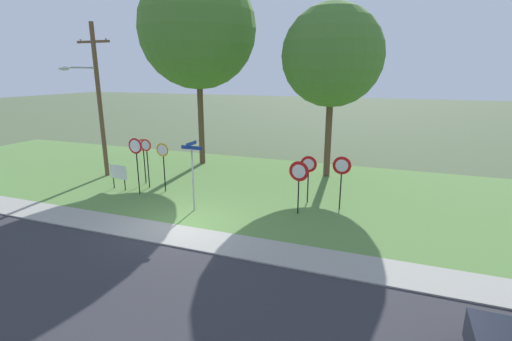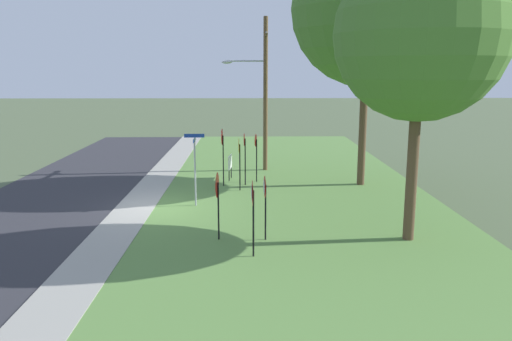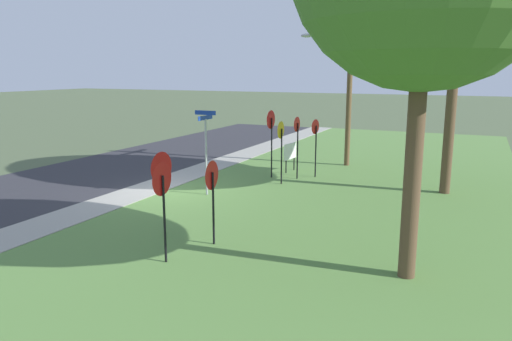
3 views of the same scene
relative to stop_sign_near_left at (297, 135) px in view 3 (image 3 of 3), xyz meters
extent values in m
plane|color=#4C5B3D|center=(3.98, -3.66, -1.83)|extent=(160.00, 160.00, 0.00)
cube|color=#2D2D33|center=(3.98, -8.46, -1.82)|extent=(44.00, 6.40, 0.01)
cube|color=#99968C|center=(3.98, -4.46, -1.80)|extent=(44.00, 1.60, 0.06)
cube|color=#567F3D|center=(3.98, 2.34, -1.81)|extent=(44.00, 12.00, 0.04)
cylinder|color=black|center=(0.00, 0.03, -0.65)|extent=(0.06, 0.06, 2.27)
cylinder|color=red|center=(0.00, -0.01, 0.43)|extent=(0.60, 0.04, 0.60)
cylinder|color=white|center=(0.00, -0.03, 0.43)|extent=(0.47, 0.02, 0.47)
cylinder|color=black|center=(-0.64, 0.59, -0.72)|extent=(0.06, 0.06, 2.13)
cylinder|color=red|center=(-0.64, 0.55, 0.30)|extent=(0.60, 0.13, 0.60)
cylinder|color=white|center=(-0.64, 0.53, 0.30)|extent=(0.46, 0.09, 0.47)
cylinder|color=black|center=(1.13, -0.22, -0.71)|extent=(0.06, 0.06, 2.16)
cylinder|color=gold|center=(1.13, -0.26, 0.32)|extent=(0.66, 0.04, 0.66)
cylinder|color=white|center=(1.13, -0.28, 0.32)|extent=(0.51, 0.02, 0.51)
cylinder|color=black|center=(0.20, -1.02, -0.57)|extent=(0.06, 0.06, 2.44)
cylinder|color=red|center=(0.20, -1.06, 0.60)|extent=(0.75, 0.05, 0.75)
cylinder|color=white|center=(0.20, -1.08, 0.60)|extent=(0.58, 0.02, 0.58)
cylinder|color=black|center=(8.06, -0.83, -0.82)|extent=(0.06, 0.06, 1.93)
cone|color=red|center=(8.06, -0.87, 0.06)|extent=(0.84, 0.10, 0.84)
cone|color=silver|center=(8.06, -0.89, 0.06)|extent=(0.57, 0.06, 0.57)
cylinder|color=black|center=(9.62, 0.30, -0.77)|extent=(0.06, 0.06, 2.04)
cone|color=red|center=(9.62, 0.26, 0.17)|extent=(0.77, 0.06, 0.77)
cone|color=silver|center=(9.62, 0.23, 0.17)|extent=(0.53, 0.04, 0.53)
cylinder|color=black|center=(8.12, 0.71, -0.86)|extent=(0.06, 0.06, 1.86)
cone|color=red|center=(8.12, 0.67, 0.00)|extent=(0.74, 0.07, 0.74)
cone|color=silver|center=(8.12, 0.65, 0.00)|extent=(0.50, 0.05, 0.50)
cylinder|color=#9EA0A8|center=(3.79, -2.01, -0.46)|extent=(0.07, 0.07, 2.66)
cylinder|color=#9EA0A8|center=(3.79, -2.01, 0.89)|extent=(0.09, 0.09, 0.03)
cube|color=navy|center=(3.79, -2.01, 0.95)|extent=(0.96, 0.03, 0.15)
cube|color=navy|center=(3.79, -2.01, 1.12)|extent=(0.02, 0.82, 0.15)
cylinder|color=brown|center=(-3.72, 1.14, 2.36)|extent=(0.24, 0.24, 8.29)
cube|color=brown|center=(-3.72, 1.14, 5.51)|extent=(2.10, 0.12, 0.12)
cylinder|color=gray|center=(-4.57, 1.14, 5.61)|extent=(0.09, 0.09, 0.10)
cylinder|color=#9EA0A8|center=(-3.72, 0.09, 4.18)|extent=(0.08, 2.08, 0.08)
ellipsoid|color=#B7B7BC|center=(-3.72, -0.95, 4.12)|extent=(0.40, 0.56, 0.18)
cylinder|color=black|center=(-1.62, -0.71, -1.51)|extent=(0.05, 0.05, 0.55)
cylinder|color=black|center=(-0.86, -0.79, -1.51)|extent=(0.05, 0.05, 0.55)
cube|color=white|center=(-1.24, -0.75, -0.89)|extent=(1.10, 0.15, 0.70)
cylinder|color=brown|center=(0.01, 5.67, 1.45)|extent=(0.36, 0.36, 6.47)
cylinder|color=brown|center=(8.14, 5.45, 0.83)|extent=(0.36, 0.36, 5.24)
camera|label=1|loc=(11.48, -14.96, 3.94)|focal=25.77mm
camera|label=2|loc=(24.04, 0.11, 3.74)|focal=35.44mm
camera|label=3|loc=(18.43, 6.61, 2.55)|focal=34.33mm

